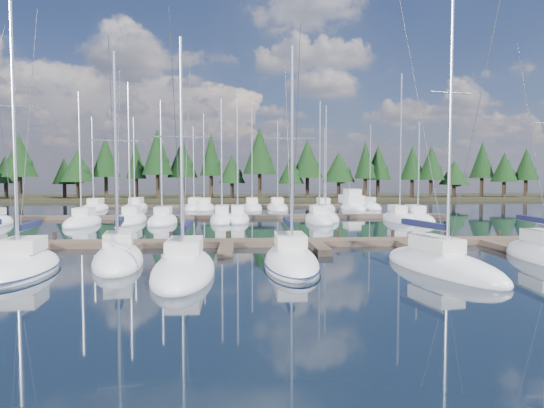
{
  "coord_description": "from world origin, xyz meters",
  "views": [
    {
      "loc": [
        0.95,
        -15.45,
        4.79
      ],
      "look_at": [
        3.37,
        22.0,
        2.66
      ],
      "focal_mm": 32.0,
      "sensor_mm": 36.0,
      "label": 1
    }
  ],
  "objects": [
    {
      "name": "front_sailboat_5",
      "position": [
        11.06,
        8.24,
        0.31
      ],
      "size": [
        4.62,
        9.48,
        16.11
      ],
      "color": "white",
      "rests_on": "ground"
    },
    {
      "name": "front_sailboat_3",
      "position": [
        -1.83,
        8.15,
        0.27
      ],
      "size": [
        3.06,
        9.16,
        12.09
      ],
      "color": "white",
      "rests_on": "ground"
    },
    {
      "name": "back_sailboat_rows",
      "position": [
        -0.19,
        45.27,
        0.26
      ],
      "size": [
        45.95,
        31.9,
        16.35
      ],
      "color": "white",
      "rests_on": "ground"
    },
    {
      "name": "main_dock",
      "position": [
        0.0,
        17.36,
        0.2
      ],
      "size": [
        44.0,
        6.13,
        0.9
      ],
      "color": "brown",
      "rests_on": "ground"
    },
    {
      "name": "front_sailboat_4",
      "position": [
        3.61,
        10.1,
        0.27
      ],
      "size": [
        3.01,
        8.87,
        12.28
      ],
      "color": "white",
      "rests_on": "ground"
    },
    {
      "name": "tree_line",
      "position": [
        -1.29,
        80.11,
        7.32
      ],
      "size": [
        185.43,
        11.68,
        13.77
      ],
      "color": "black",
      "rests_on": "far_shore"
    },
    {
      "name": "front_sailboat_2",
      "position": [
        -5.74,
        11.26,
        0.28
      ],
      "size": [
        3.92,
        8.0,
        12.16
      ],
      "color": "white",
      "rests_on": "ground"
    },
    {
      "name": "far_shore",
      "position": [
        0.0,
        90.0,
        0.3
      ],
      "size": [
        220.0,
        30.0,
        0.6
      ],
      "primitive_type": "cube",
      "color": "#2A2817",
      "rests_on": "ground"
    },
    {
      "name": "motor_yacht_right",
      "position": [
        17.22,
        54.93,
        0.53
      ],
      "size": [
        3.87,
        9.91,
        4.87
      ],
      "color": "white",
      "rests_on": "ground"
    },
    {
      "name": "ground",
      "position": [
        0.0,
        30.0,
        0.0
      ],
      "size": [
        260.0,
        260.0,
        0.0
      ],
      "primitive_type": "plane",
      "color": "black",
      "rests_on": "ground"
    },
    {
      "name": "back_docks",
      "position": [
        0.0,
        49.58,
        0.2
      ],
      "size": [
        50.0,
        21.8,
        0.4
      ],
      "color": "brown",
      "rests_on": "ground"
    },
    {
      "name": "front_sailboat_1",
      "position": [
        -9.97,
        9.17,
        0.29
      ],
      "size": [
        3.8,
        7.93,
        14.86
      ],
      "color": "white",
      "rests_on": "ground"
    }
  ]
}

